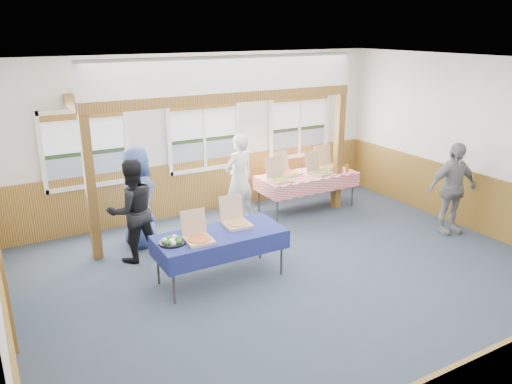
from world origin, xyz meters
TOP-DOWN VIEW (x-y plane):
  - floor at (0.00, 0.00)m, footprint 8.00×8.00m
  - ceiling at (0.00, 0.00)m, footprint 8.00×8.00m
  - wall_back at (0.00, 3.50)m, footprint 8.00×0.00m
  - wall_right at (4.00, 0.00)m, footprint 0.00×8.00m
  - wainscot_back at (0.00, 3.48)m, footprint 7.98×0.05m
  - wainscot_left at (-3.98, 0.00)m, footprint 0.05×6.98m
  - wainscot_right at (3.98, 0.00)m, footprint 0.05×6.98m
  - window_left at (-2.30, 3.46)m, footprint 1.56×0.10m
  - window_mid at (0.00, 3.46)m, footprint 1.56×0.10m
  - window_right at (2.30, 3.46)m, footprint 1.56×0.10m
  - post_left at (-2.50, 2.30)m, footprint 0.15×0.15m
  - post_right at (2.50, 2.30)m, footprint 0.15×0.15m
  - cross_beam at (0.00, 2.30)m, footprint 5.15×0.18m
  - table_left at (-1.03, 0.61)m, footprint 2.03×1.12m
  - table_right at (1.89, 2.52)m, footprint 2.11×1.00m
  - pizza_box_a at (-1.43, 0.50)m, footprint 0.40×0.48m
  - pizza_box_b at (-0.68, 0.77)m, footprint 0.41×0.49m
  - pizza_box_c at (1.14, 2.43)m, footprint 0.42×0.51m
  - pizza_box_d at (1.53, 2.71)m, footprint 0.50×0.57m
  - pizza_box_e at (2.13, 2.44)m, footprint 0.49×0.56m
  - pizza_box_f at (2.54, 2.67)m, footprint 0.43×0.52m
  - veggie_tray at (-1.78, 0.61)m, footprint 0.39×0.39m
  - drink_glass at (2.74, 2.27)m, footprint 0.07×0.07m
  - woman_white at (0.28, 2.50)m, footprint 0.73×0.57m
  - woman_black at (-1.96, 1.93)m, footprint 0.88×0.72m
  - man_blue at (-1.70, 2.45)m, footprint 0.59×0.88m
  - person_grey at (3.46, 0.18)m, footprint 1.07×0.60m

SIDE VIEW (x-z plane):
  - floor at x=0.00m, z-range 0.00..0.00m
  - wainscot_back at x=0.00m, z-range 0.00..1.10m
  - wainscot_left at x=-3.98m, z-range 0.00..1.10m
  - wainscot_right at x=3.98m, z-range 0.00..1.10m
  - table_left at x=-1.03m, z-range 0.32..1.08m
  - table_right at x=1.89m, z-range 0.33..1.09m
  - veggie_tray at x=-1.78m, z-range 0.74..0.83m
  - pizza_box_a at x=-1.43m, z-range 0.62..1.03m
  - pizza_box_b at x=-0.68m, z-range 0.61..1.03m
  - pizza_box_c at x=1.14m, z-range 0.61..1.04m
  - pizza_box_e at x=2.13m, z-range 0.61..1.04m
  - pizza_box_d at x=1.53m, z-range 0.60..1.05m
  - pizza_box_f at x=2.54m, z-range 0.59..1.06m
  - drink_glass at x=2.74m, z-range 0.76..0.91m
  - woman_black at x=-1.96m, z-range 0.00..1.71m
  - person_grey at x=3.46m, z-range 0.00..1.71m
  - man_blue at x=-1.70m, z-range 0.00..1.77m
  - woman_white at x=0.28m, z-range 0.00..1.78m
  - post_left at x=-2.50m, z-range 0.00..2.40m
  - post_right at x=2.50m, z-range 0.00..2.40m
  - wall_back at x=0.00m, z-range -2.40..5.60m
  - wall_right at x=4.00m, z-range -2.40..5.60m
  - window_left at x=-2.30m, z-range 0.95..2.41m
  - window_mid at x=0.00m, z-range 0.95..2.41m
  - window_right at x=2.30m, z-range 0.95..2.41m
  - cross_beam at x=0.00m, z-range 2.40..2.58m
  - ceiling at x=0.00m, z-range 3.20..3.20m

